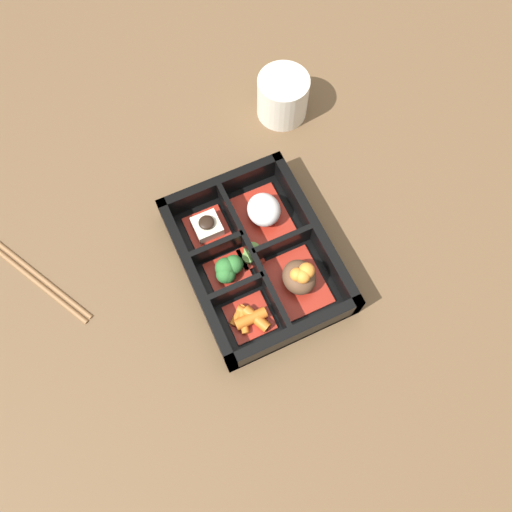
# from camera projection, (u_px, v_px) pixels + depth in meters

# --- Properties ---
(ground_plane) EXTENTS (3.00, 3.00, 0.00)m
(ground_plane) POSITION_uv_depth(u_px,v_px,m) (256.00, 262.00, 0.74)
(ground_plane) COLOR brown
(bento_base) EXTENTS (0.26, 0.20, 0.01)m
(bento_base) POSITION_uv_depth(u_px,v_px,m) (256.00, 261.00, 0.74)
(bento_base) COLOR black
(bento_base) RESTS_ON ground_plane
(bento_rim) EXTENTS (0.26, 0.20, 0.05)m
(bento_rim) POSITION_uv_depth(u_px,v_px,m) (255.00, 257.00, 0.72)
(bento_rim) COLOR black
(bento_rim) RESTS_ON ground_plane
(bowl_rice) EXTENTS (0.10, 0.07, 0.05)m
(bowl_rice) POSITION_uv_depth(u_px,v_px,m) (264.00, 211.00, 0.74)
(bowl_rice) COLOR maroon
(bowl_rice) RESTS_ON bento_base
(bowl_stew) EXTENTS (0.10, 0.07, 0.06)m
(bowl_stew) POSITION_uv_depth(u_px,v_px,m) (300.00, 278.00, 0.70)
(bowl_stew) COLOR maroon
(bowl_stew) RESTS_ON bento_base
(bowl_tofu) EXTENTS (0.06, 0.06, 0.03)m
(bowl_tofu) POSITION_uv_depth(u_px,v_px,m) (207.00, 227.00, 0.74)
(bowl_tofu) COLOR maroon
(bowl_tofu) RESTS_ON bento_base
(bowl_greens) EXTENTS (0.05, 0.06, 0.03)m
(bowl_greens) POSITION_uv_depth(u_px,v_px,m) (229.00, 270.00, 0.71)
(bowl_greens) COLOR maroon
(bowl_greens) RESTS_ON bento_base
(bowl_carrots) EXTENTS (0.06, 0.06, 0.02)m
(bowl_carrots) POSITION_uv_depth(u_px,v_px,m) (250.00, 318.00, 0.69)
(bowl_carrots) COLOR maroon
(bowl_carrots) RESTS_ON bento_base
(bowl_pickles) EXTENTS (0.04, 0.03, 0.01)m
(bowl_pickles) POSITION_uv_depth(u_px,v_px,m) (251.00, 255.00, 0.73)
(bowl_pickles) COLOR maroon
(bowl_pickles) RESTS_ON bento_base
(tea_cup) EXTENTS (0.08, 0.08, 0.07)m
(tea_cup) POSITION_uv_depth(u_px,v_px,m) (283.00, 96.00, 0.81)
(tea_cup) COLOR beige
(tea_cup) RESTS_ON ground_plane
(chopsticks) EXTENTS (0.21, 0.12, 0.01)m
(chopsticks) POSITION_uv_depth(u_px,v_px,m) (31.00, 274.00, 0.73)
(chopsticks) COLOR brown
(chopsticks) RESTS_ON ground_plane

